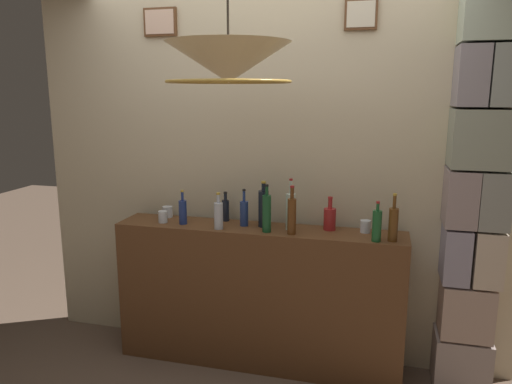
% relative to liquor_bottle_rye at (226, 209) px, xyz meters
% --- Properties ---
extents(panelled_rear_partition, '(3.33, 0.15, 2.87)m').
position_rel_liquor_bottle_rye_xyz_m(panelled_rear_partition, '(0.26, 0.12, 0.47)').
color(panelled_rear_partition, beige).
rests_on(panelled_rear_partition, ground).
extents(stone_pillar, '(0.35, 0.34, 2.80)m').
position_rel_liquor_bottle_rye_xyz_m(stone_pillar, '(1.58, -0.02, 0.38)').
color(stone_pillar, gray).
rests_on(stone_pillar, ground).
extents(bar_shelf_unit, '(1.92, 0.32, 0.97)m').
position_rel_liquor_bottle_rye_xyz_m(bar_shelf_unit, '(0.26, -0.11, -0.57)').
color(bar_shelf_unit, brown).
rests_on(bar_shelf_unit, ground).
extents(liquor_bottle_rye, '(0.05, 0.05, 0.20)m').
position_rel_liquor_bottle_rye_xyz_m(liquor_bottle_rye, '(0.00, 0.00, 0.00)').
color(liquor_bottle_rye, black).
rests_on(liquor_bottle_rye, bar_shelf_unit).
extents(liquor_bottle_whiskey, '(0.05, 0.05, 0.31)m').
position_rel_liquor_bottle_rye_xyz_m(liquor_bottle_whiskey, '(0.50, -0.20, 0.04)').
color(liquor_bottle_whiskey, '#5B3314').
rests_on(liquor_bottle_whiskey, bar_shelf_unit).
extents(liquor_bottle_bourbon, '(0.07, 0.07, 0.31)m').
position_rel_liquor_bottle_rye_xyz_m(liquor_bottle_bourbon, '(0.29, -0.08, 0.05)').
color(liquor_bottle_bourbon, black).
rests_on(liquor_bottle_bourbon, bar_shelf_unit).
extents(liquor_bottle_brandy, '(0.06, 0.06, 0.25)m').
position_rel_liquor_bottle_rye_xyz_m(liquor_bottle_brandy, '(1.02, -0.22, 0.02)').
color(liquor_bottle_brandy, '#195326').
rests_on(liquor_bottle_brandy, bar_shelf_unit).
extents(liquor_bottle_port, '(0.06, 0.06, 0.33)m').
position_rel_liquor_bottle_rye_xyz_m(liquor_bottle_port, '(0.47, -0.10, 0.04)').
color(liquor_bottle_port, silver).
rests_on(liquor_bottle_port, bar_shelf_unit).
extents(liquor_bottle_mezcal, '(0.05, 0.05, 0.23)m').
position_rel_liquor_bottle_rye_xyz_m(liquor_bottle_mezcal, '(-0.25, -0.15, 0.01)').
color(liquor_bottle_mezcal, navy).
rests_on(liquor_bottle_mezcal, bar_shelf_unit).
extents(liquor_bottle_gin, '(0.06, 0.06, 0.31)m').
position_rel_liquor_bottle_rye_xyz_m(liquor_bottle_gin, '(0.34, -0.19, 0.04)').
color(liquor_bottle_gin, '#174C26').
rests_on(liquor_bottle_gin, bar_shelf_unit).
extents(liquor_bottle_amaro, '(0.08, 0.08, 0.22)m').
position_rel_liquor_bottle_rye_xyz_m(liquor_bottle_amaro, '(0.72, -0.04, -0.00)').
color(liquor_bottle_amaro, maroon).
rests_on(liquor_bottle_amaro, bar_shelf_unit).
extents(liquor_bottle_sherry, '(0.06, 0.06, 0.25)m').
position_rel_liquor_bottle_rye_xyz_m(liquor_bottle_sherry, '(0.16, -0.09, 0.01)').
color(liquor_bottle_sherry, navy).
rests_on(liquor_bottle_sherry, bar_shelf_unit).
extents(liquor_bottle_tequila, '(0.06, 0.06, 0.29)m').
position_rel_liquor_bottle_rye_xyz_m(liquor_bottle_tequila, '(1.11, -0.19, 0.03)').
color(liquor_bottle_tequila, '#5B3614').
rests_on(liquor_bottle_tequila, bar_shelf_unit).
extents(liquor_bottle_rum, '(0.06, 0.06, 0.24)m').
position_rel_liquor_bottle_rye_xyz_m(liquor_bottle_rum, '(0.02, -0.20, 0.01)').
color(liquor_bottle_rum, '#B4BCC8').
rests_on(liquor_bottle_rum, bar_shelf_unit).
extents(glass_tumbler_rocks, '(0.06, 0.06, 0.08)m').
position_rel_liquor_bottle_rye_xyz_m(glass_tumbler_rocks, '(-0.40, -0.15, -0.04)').
color(glass_tumbler_rocks, silver).
rests_on(glass_tumbler_rocks, bar_shelf_unit).
extents(glass_tumbler_highball, '(0.07, 0.07, 0.08)m').
position_rel_liquor_bottle_rye_xyz_m(glass_tumbler_highball, '(0.95, -0.05, -0.04)').
color(glass_tumbler_highball, silver).
rests_on(glass_tumbler_highball, bar_shelf_unit).
extents(glass_tumbler_shot, '(0.07, 0.07, 0.08)m').
position_rel_liquor_bottle_rye_xyz_m(glass_tumbler_shot, '(-0.43, -0.01, -0.04)').
color(glass_tumbler_shot, silver).
rests_on(glass_tumbler_shot, bar_shelf_unit).
extents(pendant_lamp, '(0.63, 0.63, 0.50)m').
position_rel_liquor_bottle_rye_xyz_m(pendant_lamp, '(0.27, -0.73, 0.93)').
color(pendant_lamp, beige).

